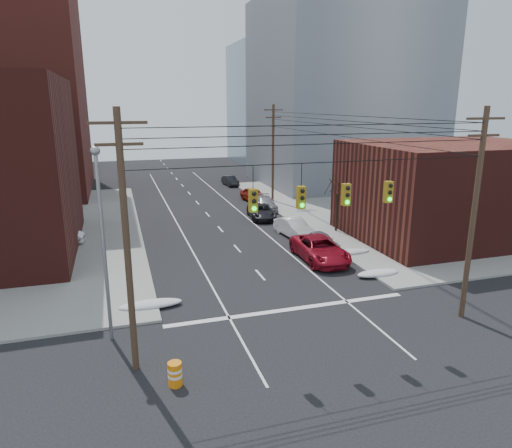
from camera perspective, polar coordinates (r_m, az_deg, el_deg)
ground at (r=20.74m, az=11.15°, el=-17.84°), size 160.00×160.00×0.00m
sidewalk_ne at (r=56.36m, az=22.64°, el=2.41°), size 40.00×40.00×0.15m
building_brick_far at (r=91.02m, az=-28.51°, el=9.87°), size 22.00×18.00×12.00m
building_office at (r=66.70m, az=10.68°, el=15.80°), size 22.00×20.00×25.00m
building_glass at (r=91.26m, az=4.00°, el=14.75°), size 20.00×18.00×22.00m
building_storefront at (r=41.67m, az=23.10°, el=3.84°), size 16.00×12.00×8.00m
utility_pole_left at (r=18.97m, az=-15.88°, el=-2.01°), size 2.20×0.28×11.00m
utility_pole_right at (r=25.59m, az=25.60°, el=1.38°), size 2.20×0.28×11.00m
utility_pole_far at (r=52.39m, az=2.14°, el=9.01°), size 2.20×0.28×11.00m
traffic_signals at (r=20.57m, az=8.50°, el=3.65°), size 17.00×0.42×2.02m
street_light at (r=21.95m, az=-18.68°, el=-0.64°), size 0.44×0.44×9.32m
bare_tree at (r=40.63m, az=10.06°, el=2.13°), size 2.09×2.20×4.93m
snow_nw at (r=26.58m, az=-13.03°, el=-9.75°), size 3.50×1.08×0.42m
snow_ne at (r=31.43m, az=15.00°, el=-5.96°), size 3.00×1.08×0.42m
snow_east_far at (r=35.08m, az=11.15°, el=-3.53°), size 4.00×1.08×0.42m
red_pickup at (r=33.51m, az=7.98°, el=-3.11°), size 2.96×6.19×1.70m
parked_car_a at (r=36.27m, az=8.20°, el=-2.06°), size 1.97×3.97×1.30m
parked_car_b at (r=39.16m, az=4.81°, el=-0.48°), size 2.28×4.93×1.57m
parked_car_c at (r=45.28m, az=0.68°, el=1.56°), size 2.90×5.25×1.39m
parked_car_d at (r=49.02m, az=1.20°, el=2.59°), size 2.53×5.02×1.40m
parked_car_e at (r=53.15m, az=-0.30°, el=3.66°), size 2.45×4.83×1.58m
parked_car_f at (r=63.93m, az=-3.25°, el=5.42°), size 1.76×4.11×1.32m
lot_car_a at (r=39.81m, az=-23.47°, el=-1.42°), size 4.06×1.87×1.29m
lot_car_b at (r=40.03m, az=-24.03°, el=-1.34°), size 5.22×3.02×1.37m
lot_car_c at (r=38.99m, az=-29.06°, el=-2.44°), size 4.32×1.85×1.24m
lot_car_d at (r=46.91m, az=-29.34°, el=0.32°), size 4.60×3.33×1.45m
construction_barrel at (r=19.66m, az=-10.09°, el=-17.95°), size 0.62×0.62×1.02m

